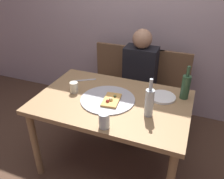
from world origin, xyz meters
TOP-DOWN VIEW (x-y plane):
  - ground_plane at (0.00, 0.00)m, footprint 8.00×8.00m
  - back_wall at (0.00, 1.20)m, footprint 6.00×0.10m
  - dining_table at (0.00, 0.00)m, footprint 1.31×0.86m
  - pizza_tray at (-0.03, -0.01)m, footprint 0.47×0.47m
  - pizza_slice_last at (0.01, -0.04)m, footprint 0.15×0.23m
  - wine_bottle at (0.57, 0.26)m, footprint 0.07×0.07m
  - beer_bottle at (0.34, -0.10)m, footprint 0.07×0.07m
  - tumbler_near at (-0.37, 0.00)m, footprint 0.07×0.07m
  - tumbler_far at (0.08, -0.36)m, footprint 0.08×0.08m
  - plate_stack at (0.39, 0.19)m, footprint 0.23×0.23m
  - table_knife at (-0.38, 0.24)m, footprint 0.20×0.13m
  - chair_left at (-0.35, 0.83)m, footprint 0.44×0.44m
  - chair_middle at (0.04, 0.83)m, footprint 0.44×0.44m
  - chair_right at (0.36, 0.83)m, footprint 0.44×0.44m
  - guest_in_sweater at (0.04, 0.68)m, footprint 0.36×0.56m

SIDE VIEW (x-z plane):
  - ground_plane at x=0.00m, z-range 0.00..0.00m
  - chair_left at x=-0.35m, z-range 0.06..0.96m
  - chair_middle at x=0.04m, z-range 0.06..0.96m
  - chair_right at x=0.36m, z-range 0.06..0.96m
  - guest_in_sweater at x=0.04m, z-range 0.06..1.23m
  - dining_table at x=0.00m, z-range 0.28..1.03m
  - table_knife at x=-0.38m, z-range 0.75..0.75m
  - pizza_tray at x=-0.03m, z-range 0.75..0.76m
  - plate_stack at x=0.39m, z-range 0.75..0.76m
  - pizza_slice_last at x=0.01m, z-range 0.75..0.79m
  - tumbler_near at x=-0.37m, z-range 0.75..0.84m
  - tumbler_far at x=0.08m, z-range 0.75..0.86m
  - wine_bottle at x=0.57m, z-range 0.71..1.01m
  - beer_bottle at x=0.34m, z-range 0.71..1.02m
  - back_wall at x=0.00m, z-range 0.00..2.60m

